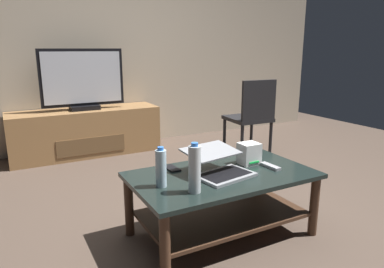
% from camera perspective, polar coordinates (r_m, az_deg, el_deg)
% --- Properties ---
extents(ground_plane, '(7.68, 7.68, 0.00)m').
position_cam_1_polar(ground_plane, '(2.74, 2.81, -12.96)').
color(ground_plane, '#4C3D33').
extents(back_wall, '(6.40, 0.12, 2.80)m').
position_cam_1_polar(back_wall, '(4.64, -12.90, 15.54)').
color(back_wall, '#B2A38C').
rests_on(back_wall, ground).
extents(coffee_table, '(1.18, 0.68, 0.44)m').
position_cam_1_polar(coffee_table, '(2.35, 4.87, -9.42)').
color(coffee_table, black).
rests_on(coffee_table, ground).
extents(media_cabinet, '(1.68, 0.50, 0.54)m').
position_cam_1_polar(media_cabinet, '(4.32, -16.83, 0.32)').
color(media_cabinet, olive).
rests_on(media_cabinet, ground).
extents(television, '(0.93, 0.20, 0.69)m').
position_cam_1_polar(television, '(4.21, -17.34, 8.26)').
color(television, black).
rests_on(television, media_cabinet).
extents(dining_chair, '(0.47, 0.47, 0.90)m').
position_cam_1_polar(dining_chair, '(3.98, 9.71, 3.14)').
color(dining_chair, black).
rests_on(dining_chair, ground).
extents(laptop, '(0.41, 0.43, 0.16)m').
position_cam_1_polar(laptop, '(2.26, 4.43, -5.09)').
color(laptop, gray).
rests_on(laptop, coffee_table).
extents(router_box, '(0.14, 0.12, 0.15)m').
position_cam_1_polar(router_box, '(2.49, 9.24, -3.14)').
color(router_box, white).
rests_on(router_box, coffee_table).
extents(water_bottle_near, '(0.07, 0.07, 0.29)m').
position_cam_1_polar(water_bottle_near, '(1.96, 0.42, -5.70)').
color(water_bottle_near, silver).
rests_on(water_bottle_near, coffee_table).
extents(water_bottle_far, '(0.06, 0.06, 0.24)m').
position_cam_1_polar(water_bottle_far, '(2.06, -5.07, -5.52)').
color(water_bottle_far, silver).
rests_on(water_bottle_far, coffee_table).
extents(cell_phone, '(0.08, 0.14, 0.01)m').
position_cam_1_polar(cell_phone, '(2.38, -3.31, -5.58)').
color(cell_phone, black).
rests_on(cell_phone, coffee_table).
extents(tv_remote, '(0.05, 0.16, 0.02)m').
position_cam_1_polar(tv_remote, '(2.45, 12.62, -5.15)').
color(tv_remote, '#99999E').
rests_on(tv_remote, coffee_table).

